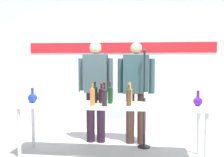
{
  "coord_description": "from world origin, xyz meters",
  "views": [
    {
      "loc": [
        0.47,
        -3.74,
        1.41
      ],
      "look_at": [
        0.0,
        0.15,
        1.13
      ],
      "focal_mm": 42.33,
      "sensor_mm": 36.0,
      "label": 1
    }
  ],
  "objects_px": {
    "wine_bottle_3": "(130,94)",
    "wine_glass_right_3": "(146,95)",
    "wine_bottle_1": "(130,95)",
    "wine_glass_right_0": "(187,98)",
    "wine_bottle_6": "(101,95)",
    "presenter_left": "(96,85)",
    "wine_glass_right_1": "(176,96)",
    "wine_glass_right_2": "(162,98)",
    "decanter_blue_right": "(198,101)",
    "wine_bottle_8": "(103,93)",
    "wine_bottle_0": "(110,94)",
    "wine_bottle_7": "(105,97)",
    "wine_glass_left_1": "(64,99)",
    "display_table": "(111,108)",
    "wine_glass_left_2": "(82,94)",
    "microphone_stand": "(144,115)",
    "wine_glass_left_3": "(71,98)",
    "wine_glass_left_4": "(70,95)",
    "decanter_blue_left": "(33,98)",
    "wine_bottle_4": "(92,96)",
    "wine_glass_left_0": "(55,97)",
    "wine_glass_left_5": "(49,94)",
    "presenter_right": "(136,86)",
    "wine_bottle_2": "(95,94)",
    "wine_bottle_5": "(129,96)"
  },
  "relations": [
    {
      "from": "wine_bottle_6",
      "to": "wine_bottle_1",
      "type": "bearing_deg",
      "value": -3.02
    },
    {
      "from": "decanter_blue_left",
      "to": "wine_bottle_6",
      "type": "relative_size",
      "value": 0.74
    },
    {
      "from": "wine_glass_left_5",
      "to": "wine_glass_right_3",
      "type": "relative_size",
      "value": 0.95
    },
    {
      "from": "microphone_stand",
      "to": "wine_bottle_0",
      "type": "bearing_deg",
      "value": -139.91
    },
    {
      "from": "wine_bottle_0",
      "to": "wine_bottle_7",
      "type": "xyz_separation_m",
      "value": [
        -0.05,
        -0.23,
        -0.01
      ]
    },
    {
      "from": "display_table",
      "to": "wine_glass_left_2",
      "type": "height_order",
      "value": "wine_glass_left_2"
    },
    {
      "from": "wine_bottle_0",
      "to": "wine_bottle_3",
      "type": "height_order",
      "value": "wine_bottle_0"
    },
    {
      "from": "wine_bottle_1",
      "to": "wine_glass_left_1",
      "type": "relative_size",
      "value": 2.44
    },
    {
      "from": "wine_glass_left_1",
      "to": "wine_glass_right_2",
      "type": "xyz_separation_m",
      "value": [
        1.36,
        0.22,
        0.01
      ]
    },
    {
      "from": "wine_glass_left_2",
      "to": "microphone_stand",
      "type": "bearing_deg",
      "value": 16.63
    },
    {
      "from": "wine_glass_left_2",
      "to": "wine_bottle_4",
      "type": "bearing_deg",
      "value": -56.45
    },
    {
      "from": "decanter_blue_right",
      "to": "wine_bottle_6",
      "type": "relative_size",
      "value": 0.71
    },
    {
      "from": "decanter_blue_right",
      "to": "wine_bottle_3",
      "type": "height_order",
      "value": "wine_bottle_3"
    },
    {
      "from": "display_table",
      "to": "wine_glass_right_1",
      "type": "distance_m",
      "value": 0.98
    },
    {
      "from": "wine_bottle_3",
      "to": "wine_glass_right_3",
      "type": "bearing_deg",
      "value": 2.09
    },
    {
      "from": "wine_bottle_4",
      "to": "wine_bottle_1",
      "type": "bearing_deg",
      "value": 22.62
    },
    {
      "from": "wine_glass_left_5",
      "to": "decanter_blue_left",
      "type": "bearing_deg",
      "value": -137.56
    },
    {
      "from": "wine_bottle_4",
      "to": "wine_glass_left_1",
      "type": "height_order",
      "value": "wine_bottle_4"
    },
    {
      "from": "wine_bottle_4",
      "to": "wine_bottle_6",
      "type": "bearing_deg",
      "value": 69.26
    },
    {
      "from": "wine_glass_right_1",
      "to": "wine_glass_right_2",
      "type": "height_order",
      "value": "wine_glass_right_1"
    },
    {
      "from": "wine_bottle_6",
      "to": "wine_glass_left_2",
      "type": "height_order",
      "value": "wine_bottle_6"
    },
    {
      "from": "wine_glass_left_3",
      "to": "wine_bottle_0",
      "type": "bearing_deg",
      "value": 21.43
    },
    {
      "from": "decanter_blue_right",
      "to": "wine_glass_left_1",
      "type": "relative_size",
      "value": 1.68
    },
    {
      "from": "decanter_blue_left",
      "to": "microphone_stand",
      "type": "distance_m",
      "value": 1.75
    },
    {
      "from": "wine_glass_left_0",
      "to": "wine_glass_left_4",
      "type": "bearing_deg",
      "value": 68.42
    },
    {
      "from": "wine_glass_right_3",
      "to": "wine_glass_left_5",
      "type": "bearing_deg",
      "value": -178.59
    },
    {
      "from": "wine_bottle_6",
      "to": "presenter_left",
      "type": "bearing_deg",
      "value": 108.15
    },
    {
      "from": "wine_bottle_1",
      "to": "wine_bottle_6",
      "type": "relative_size",
      "value": 1.04
    },
    {
      "from": "wine_bottle_2",
      "to": "wine_bottle_3",
      "type": "relative_size",
      "value": 1.03
    },
    {
      "from": "wine_bottle_6",
      "to": "wine_glass_right_3",
      "type": "distance_m",
      "value": 0.66
    },
    {
      "from": "wine_bottle_4",
      "to": "wine_bottle_7",
      "type": "relative_size",
      "value": 1.04
    },
    {
      "from": "wine_bottle_4",
      "to": "wine_glass_left_0",
      "type": "bearing_deg",
      "value": -176.56
    },
    {
      "from": "wine_bottle_2",
      "to": "wine_bottle_5",
      "type": "distance_m",
      "value": 0.53
    },
    {
      "from": "presenter_left",
      "to": "wine_glass_right_0",
      "type": "bearing_deg",
      "value": -24.12
    },
    {
      "from": "wine_glass_left_4",
      "to": "wine_glass_right_1",
      "type": "height_order",
      "value": "wine_glass_right_1"
    },
    {
      "from": "decanter_blue_left",
      "to": "wine_glass_right_2",
      "type": "distance_m",
      "value": 1.9
    },
    {
      "from": "wine_bottle_3",
      "to": "wine_glass_left_1",
      "type": "relative_size",
      "value": 2.41
    },
    {
      "from": "wine_bottle_1",
      "to": "microphone_stand",
      "type": "relative_size",
      "value": 0.2
    },
    {
      "from": "presenter_right",
      "to": "wine_glass_right_2",
      "type": "height_order",
      "value": "presenter_right"
    },
    {
      "from": "decanter_blue_right",
      "to": "wine_bottle_8",
      "type": "height_order",
      "value": "wine_bottle_8"
    },
    {
      "from": "wine_bottle_1",
      "to": "wine_glass_right_0",
      "type": "distance_m",
      "value": 0.8
    },
    {
      "from": "display_table",
      "to": "wine_glass_right_2",
      "type": "bearing_deg",
      "value": -0.01
    },
    {
      "from": "wine_glass_left_2",
      "to": "wine_glass_right_1",
      "type": "relative_size",
      "value": 1.12
    },
    {
      "from": "wine_glass_left_3",
      "to": "decanter_blue_right",
      "type": "bearing_deg",
      "value": 4.43
    },
    {
      "from": "decanter_blue_left",
      "to": "wine_bottle_8",
      "type": "relative_size",
      "value": 0.73
    },
    {
      "from": "wine_glass_right_2",
      "to": "microphone_stand",
      "type": "distance_m",
      "value": 0.63
    },
    {
      "from": "wine_bottle_1",
      "to": "wine_bottle_0",
      "type": "bearing_deg",
      "value": 178.1
    },
    {
      "from": "wine_bottle_4",
      "to": "microphone_stand",
      "type": "relative_size",
      "value": 0.21
    },
    {
      "from": "wine_glass_left_3",
      "to": "wine_glass_left_4",
      "type": "xyz_separation_m",
      "value": [
        -0.1,
        0.27,
        -0.0
      ]
    },
    {
      "from": "decanter_blue_right",
      "to": "wine_bottle_0",
      "type": "distance_m",
      "value": 1.23
    }
  ]
}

